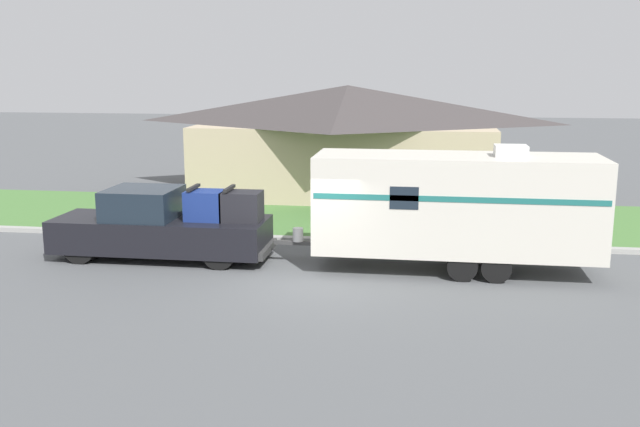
{
  "coord_description": "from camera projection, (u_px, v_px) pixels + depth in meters",
  "views": [
    {
      "loc": [
        2.82,
        -16.95,
        5.22
      ],
      "look_at": [
        0.11,
        1.3,
        1.4
      ],
      "focal_mm": 40.0,
      "sensor_mm": 36.0,
      "label": 1
    }
  ],
  "objects": [
    {
      "name": "ground_plane",
      "position": [
        308.0,
        278.0,
        17.88
      ],
      "size": [
        120.0,
        120.0,
        0.0
      ],
      "primitive_type": "plane",
      "color": "#515456"
    },
    {
      "name": "curb_strip",
      "position": [
        328.0,
        240.0,
        21.5
      ],
      "size": [
        80.0,
        0.3,
        0.14
      ],
      "color": "#999993",
      "rests_on": "ground_plane"
    },
    {
      "name": "lawn_strip",
      "position": [
        342.0,
        217.0,
        25.05
      ],
      "size": [
        80.0,
        7.0,
        0.03
      ],
      "color": "#477538",
      "rests_on": "ground_plane"
    },
    {
      "name": "house_across_street",
      "position": [
        347.0,
        137.0,
        29.84
      ],
      "size": [
        12.76,
        7.79,
        4.46
      ],
      "color": "tan",
      "rests_on": "ground_plane"
    },
    {
      "name": "pickup_truck",
      "position": [
        164.0,
        226.0,
        19.57
      ],
      "size": [
        6.0,
        1.98,
        2.05
      ],
      "color": "black",
      "rests_on": "ground_plane"
    },
    {
      "name": "travel_trailer",
      "position": [
        456.0,
        204.0,
        18.26
      ],
      "size": [
        8.37,
        2.24,
        3.29
      ],
      "color": "black",
      "rests_on": "ground_plane"
    },
    {
      "name": "mailbox",
      "position": [
        245.0,
        201.0,
        22.44
      ],
      "size": [
        0.48,
        0.2,
        1.36
      ],
      "color": "brown",
      "rests_on": "ground_plane"
    }
  ]
}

